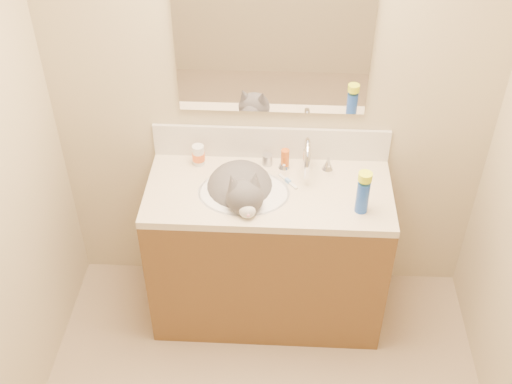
# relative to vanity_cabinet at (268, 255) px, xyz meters

# --- Properties ---
(room_shell) EXTENTS (2.24, 2.54, 2.52)m
(room_shell) POSITION_rel_vanity_cabinet_xyz_m (0.00, -0.97, 1.08)
(room_shell) COLOR #C1B28F
(room_shell) RESTS_ON ground
(vanity_cabinet) EXTENTS (1.20, 0.55, 0.82)m
(vanity_cabinet) POSITION_rel_vanity_cabinet_xyz_m (0.00, 0.00, 0.00)
(vanity_cabinet) COLOR brown
(vanity_cabinet) RESTS_ON ground
(counter_slab) EXTENTS (1.20, 0.55, 0.04)m
(counter_slab) POSITION_rel_vanity_cabinet_xyz_m (0.00, 0.00, 0.43)
(counter_slab) COLOR beige
(counter_slab) RESTS_ON vanity_cabinet
(basin) EXTENTS (0.45, 0.36, 0.14)m
(basin) POSITION_rel_vanity_cabinet_xyz_m (-0.12, -0.03, 0.38)
(basin) COLOR white
(basin) RESTS_ON vanity_cabinet
(faucet) EXTENTS (0.28, 0.20, 0.21)m
(faucet) POSITION_rel_vanity_cabinet_xyz_m (0.18, 0.14, 0.54)
(faucet) COLOR silver
(faucet) RESTS_ON counter_slab
(cat) EXTENTS (0.44, 0.50, 0.35)m
(cat) POSITION_rel_vanity_cabinet_xyz_m (-0.13, -0.01, 0.43)
(cat) COLOR #4A484A
(cat) RESTS_ON basin
(backsplash) EXTENTS (1.20, 0.02, 0.18)m
(backsplash) POSITION_rel_vanity_cabinet_xyz_m (0.00, 0.26, 0.54)
(backsplash) COLOR silver
(backsplash) RESTS_ON counter_slab
(mirror) EXTENTS (0.90, 0.02, 0.80)m
(mirror) POSITION_rel_vanity_cabinet_xyz_m (0.00, 0.26, 1.13)
(mirror) COLOR white
(mirror) RESTS_ON room_shell
(pill_bottle) EXTENTS (0.07, 0.07, 0.11)m
(pill_bottle) POSITION_rel_vanity_cabinet_xyz_m (-0.36, 0.19, 0.50)
(pill_bottle) COLOR white
(pill_bottle) RESTS_ON counter_slab
(pill_label) EXTENTS (0.07, 0.07, 0.04)m
(pill_label) POSITION_rel_vanity_cabinet_xyz_m (-0.36, 0.19, 0.50)
(pill_label) COLOR orange
(pill_label) RESTS_ON pill_bottle
(silver_jar) EXTENTS (0.07, 0.07, 0.06)m
(silver_jar) POSITION_rel_vanity_cabinet_xyz_m (-0.02, 0.20, 0.48)
(silver_jar) COLOR #B7B7BC
(silver_jar) RESTS_ON counter_slab
(amber_bottle) EXTENTS (0.04, 0.04, 0.11)m
(amber_bottle) POSITION_rel_vanity_cabinet_xyz_m (0.07, 0.18, 0.50)
(amber_bottle) COLOR #C85817
(amber_bottle) RESTS_ON counter_slab
(toothbrush) EXTENTS (0.10, 0.12, 0.01)m
(toothbrush) POSITION_rel_vanity_cabinet_xyz_m (0.09, 0.06, 0.45)
(toothbrush) COLOR white
(toothbrush) RESTS_ON counter_slab
(toothbrush_head) EXTENTS (0.03, 0.04, 0.02)m
(toothbrush_head) POSITION_rel_vanity_cabinet_xyz_m (0.09, 0.06, 0.46)
(toothbrush_head) COLOR #70A5EF
(toothbrush_head) RESTS_ON counter_slab
(spray_can) EXTENTS (0.06, 0.06, 0.16)m
(spray_can) POSITION_rel_vanity_cabinet_xyz_m (0.43, -0.14, 0.53)
(spray_can) COLOR blue
(spray_can) RESTS_ON counter_slab
(spray_cap) EXTENTS (0.07, 0.07, 0.04)m
(spray_cap) POSITION_rel_vanity_cabinet_xyz_m (0.43, -0.14, 0.65)
(spray_cap) COLOR #E4FF1A
(spray_cap) RESTS_ON spray_can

